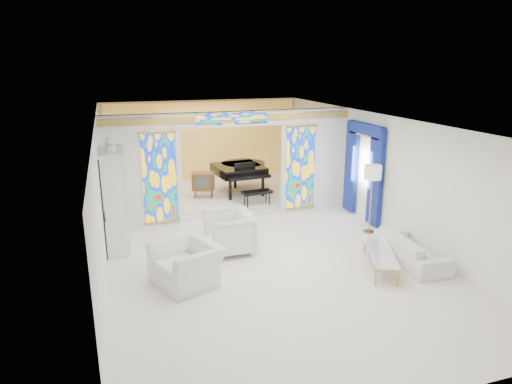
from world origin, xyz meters
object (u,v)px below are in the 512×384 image
object	(u,v)px
armchair_right	(229,233)
china_cabinet	(115,201)
tv_console	(203,181)
sofa	(411,249)
grand_piano	(241,169)
armchair_left	(186,264)
coffee_table	(381,253)

from	to	relation	value
armchair_right	china_cabinet	bearing A→B (deg)	-114.75
armchair_right	tv_console	size ratio (longest dim) A/B	1.36
sofa	grand_piano	world-z (taller)	grand_piano
grand_piano	tv_console	xyz separation A→B (m)	(-1.33, -0.26, -0.24)
sofa	tv_console	bearing A→B (deg)	35.83
sofa	tv_console	world-z (taller)	tv_console
china_cabinet	tv_console	size ratio (longest dim) A/B	3.51
armchair_left	armchair_right	xyz separation A→B (m)	(1.22, 1.24, 0.07)
armchair_right	sofa	distance (m)	4.10
grand_piano	tv_console	distance (m)	1.37
coffee_table	grand_piano	bearing A→B (deg)	101.83
armchair_left	sofa	world-z (taller)	armchair_left
armchair_right	grand_piano	size ratio (longest dim) A/B	0.37
china_cabinet	coffee_table	bearing A→B (deg)	-29.11
armchair_left	coffee_table	world-z (taller)	armchair_left
armchair_left	coffee_table	bearing A→B (deg)	59.23
tv_console	china_cabinet	bearing A→B (deg)	-114.20
sofa	coffee_table	xyz separation A→B (m)	(-0.86, -0.12, 0.06)
armchair_right	grand_piano	xyz separation A→B (m)	(1.55, 4.32, 0.45)
grand_piano	tv_console	bearing A→B (deg)	-173.98
coffee_table	armchair_right	bearing A→B (deg)	146.74
china_cabinet	grand_piano	size ratio (longest dim) A/B	0.95
armchair_right	sofa	world-z (taller)	armchair_right
china_cabinet	armchair_right	xyz separation A→B (m)	(2.46, -1.09, -0.69)
armchair_left	china_cabinet	bearing A→B (deg)	-173.98
sofa	grand_piano	size ratio (longest dim) A/B	0.71
armchair_left	tv_console	size ratio (longest dim) A/B	1.64
china_cabinet	armchair_right	bearing A→B (deg)	-23.85
china_cabinet	coffee_table	xyz separation A→B (m)	(5.31, -2.96, -0.82)
armchair_left	grand_piano	xyz separation A→B (m)	(2.77, 5.57, 0.51)
armchair_right	tv_console	world-z (taller)	armchair_right
armchair_left	grand_piano	bearing A→B (deg)	131.50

